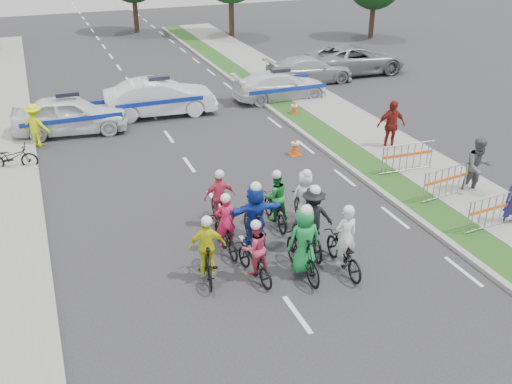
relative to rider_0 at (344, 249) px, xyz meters
name	(u,v)px	position (x,y,z in m)	size (l,w,h in m)	color
ground	(297,315)	(-1.83, -1.21, -0.62)	(90.00, 90.00, 0.00)	#28282B
curb_right	(373,186)	(3.27, 3.79, -0.56)	(0.20, 60.00, 0.12)	gray
grass_strip	(391,183)	(3.97, 3.79, -0.56)	(1.20, 60.00, 0.11)	#234C18
sidewalk_right	(436,174)	(5.77, 3.79, -0.55)	(2.40, 60.00, 0.13)	gray
rider_0	(344,249)	(0.00, 0.00, 0.00)	(0.71, 1.85, 1.86)	black
rider_1	(303,248)	(-1.04, 0.16, 0.15)	(0.84, 1.90, 1.99)	black
rider_2	(255,256)	(-2.19, 0.48, 0.01)	(0.80, 1.69, 1.66)	black
rider_3	(207,255)	(-3.26, 0.87, 0.07)	(0.95, 1.76, 1.79)	black
rider_4	(312,225)	(-0.32, 1.12, 0.13)	(1.18, 2.00, 1.95)	black
rider_5	(255,220)	(-1.66, 1.81, 0.20)	(1.59, 1.90, 1.97)	black
rider_6	(225,232)	(-2.45, 1.93, -0.04)	(0.62, 1.70, 1.73)	black
rider_7	(304,205)	(0.03, 2.32, 0.09)	(0.83, 1.79, 1.82)	black
rider_8	(275,204)	(-0.68, 2.74, 0.03)	(0.75, 1.73, 1.74)	black
rider_9	(220,204)	(-2.16, 3.26, 0.07)	(0.90, 1.70, 1.78)	black
police_car_0	(70,115)	(-5.35, 12.69, 0.15)	(1.81, 4.51, 1.54)	white
police_car_1	(160,97)	(-1.48, 13.59, 0.17)	(1.67, 4.80, 1.58)	white
police_car_2	(280,85)	(4.35, 13.81, 0.04)	(1.85, 4.55, 1.32)	white
civilian_sedan	(309,70)	(6.92, 15.92, 0.06)	(1.90, 4.68, 1.36)	#ABABB0
civilian_suv	(355,59)	(10.11, 16.69, 0.16)	(2.58, 5.59, 1.55)	gray
spectator_1	(478,167)	(5.97, 2.19, 0.34)	(0.93, 0.72, 1.91)	#515055
spectator_2	(391,125)	(5.58, 6.42, 0.35)	(1.13, 0.47, 1.93)	maroon
marshal_hiviz	(35,125)	(-6.71, 11.67, 0.22)	(1.07, 0.62, 1.66)	#E2FF0D
barrier_0	(494,213)	(4.87, 0.19, -0.06)	(2.00, 0.50, 1.12)	#A5A8AD
barrier_1	(447,184)	(4.87, 2.21, -0.06)	(2.00, 0.50, 1.12)	#A5A8AD
barrier_2	(407,159)	(4.87, 4.31, -0.06)	(2.00, 0.50, 1.12)	#A5A8AD
cone_0	(295,146)	(2.08, 7.25, -0.28)	(0.40, 0.40, 0.70)	#F24C0C
cone_1	(294,108)	(3.94, 11.32, -0.28)	(0.40, 0.40, 0.70)	#F24C0C
parked_bike	(12,157)	(-7.62, 9.68, -0.17)	(0.60, 1.71, 0.90)	black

